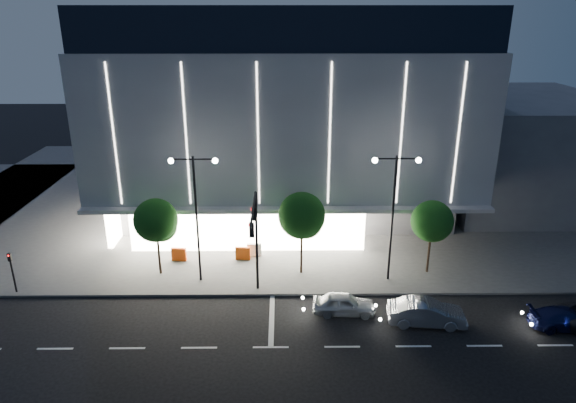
# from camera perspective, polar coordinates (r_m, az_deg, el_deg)

# --- Properties ---
(ground) EXTENTS (160.00, 160.00, 0.00)m
(ground) POSITION_cam_1_polar(r_m,az_deg,el_deg) (31.12, -5.67, -14.21)
(ground) COLOR black
(ground) RESTS_ON ground
(sidewalk_museum) EXTENTS (70.00, 40.00, 0.15)m
(sidewalk_museum) POSITION_cam_1_polar(r_m,az_deg,el_deg) (52.58, 1.91, 0.85)
(sidewalk_museum) COLOR #474747
(sidewalk_museum) RESTS_ON ground
(museum) EXTENTS (30.00, 25.80, 18.00)m
(museum) POSITION_cam_1_polar(r_m,az_deg,el_deg) (48.55, -0.30, 10.45)
(museum) COLOR #4C4C51
(museum) RESTS_ON ground
(annex_building) EXTENTS (16.00, 20.00, 10.00)m
(annex_building) POSITION_cam_1_polar(r_m,az_deg,el_deg) (56.17, 24.02, 5.60)
(annex_building) COLOR #4C4C51
(annex_building) RESTS_ON ground
(traffic_mast) EXTENTS (0.33, 5.89, 7.07)m
(traffic_mast) POSITION_cam_1_polar(r_m,az_deg,el_deg) (31.53, -3.68, -3.20)
(traffic_mast) COLOR black
(traffic_mast) RESTS_ON ground
(street_lamp_west) EXTENTS (3.16, 0.36, 9.00)m
(street_lamp_west) POSITION_cam_1_polar(r_m,az_deg,el_deg) (34.09, -10.22, 0.03)
(street_lamp_west) COLOR black
(street_lamp_west) RESTS_ON ground
(street_lamp_east) EXTENTS (3.16, 0.36, 9.00)m
(street_lamp_east) POSITION_cam_1_polar(r_m,az_deg,el_deg) (34.39, 11.66, 0.11)
(street_lamp_east) COLOR black
(street_lamp_east) RESTS_ON ground
(ped_signal_far) EXTENTS (0.22, 0.24, 3.00)m
(ped_signal_far) POSITION_cam_1_polar(r_m,az_deg,el_deg) (38.23, -28.34, -6.56)
(ped_signal_far) COLOR black
(ped_signal_far) RESTS_ON ground
(tree_left) EXTENTS (3.02, 3.02, 5.72)m
(tree_left) POSITION_cam_1_polar(r_m,az_deg,el_deg) (36.31, -14.42, -2.28)
(tree_left) COLOR black
(tree_left) RESTS_ON ground
(tree_mid) EXTENTS (3.25, 3.25, 6.15)m
(tree_mid) POSITION_cam_1_polar(r_m,az_deg,el_deg) (35.17, 1.58, -1.83)
(tree_mid) COLOR black
(tree_mid) RESTS_ON ground
(tree_right) EXTENTS (2.91, 2.91, 5.51)m
(tree_right) POSITION_cam_1_polar(r_m,az_deg,el_deg) (36.80, 15.73, -2.35)
(tree_right) COLOR black
(tree_right) RESTS_ON ground
(car_lead) EXTENTS (3.97, 1.79, 1.32)m
(car_lead) POSITION_cam_1_polar(r_m,az_deg,el_deg) (32.47, 6.26, -11.24)
(car_lead) COLOR #B4B8BD
(car_lead) RESTS_ON ground
(car_second) EXTENTS (4.72, 2.03, 1.51)m
(car_second) POSITION_cam_1_polar(r_m,az_deg,el_deg) (32.32, 15.12, -11.86)
(car_second) COLOR #A0A1A7
(car_second) RESTS_ON ground
(car_third) EXTENTS (4.34, 1.93, 1.24)m
(car_third) POSITION_cam_1_polar(r_m,az_deg,el_deg) (35.06, 28.54, -11.38)
(car_third) COLOR #111643
(car_third) RESTS_ON ground
(barrier_a) EXTENTS (1.12, 0.36, 1.00)m
(barrier_a) POSITION_cam_1_polar(r_m,az_deg,el_deg) (39.20, -12.02, -5.76)
(barrier_a) COLOR #E03E0C
(barrier_a) RESTS_ON sidewalk_museum
(barrier_c) EXTENTS (1.11, 0.32, 1.00)m
(barrier_c) POSITION_cam_1_polar(r_m,az_deg,el_deg) (38.64, -5.05, -5.77)
(barrier_c) COLOR #D6460B
(barrier_c) RESTS_ON sidewalk_museum
(barrier_d) EXTENTS (1.12, 0.35, 1.00)m
(barrier_d) POSITION_cam_1_polar(r_m,az_deg,el_deg) (39.14, -3.78, -5.37)
(barrier_d) COLOR white
(barrier_d) RESTS_ON sidewalk_museum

